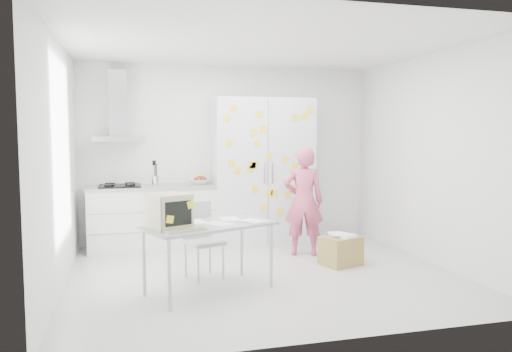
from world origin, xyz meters
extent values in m
cube|color=silver|center=(0.00, 0.00, -0.01)|extent=(4.50, 4.00, 0.02)
cube|color=white|center=(0.00, 2.00, 1.35)|extent=(4.50, 0.02, 2.70)
cube|color=white|center=(-2.25, 0.00, 1.35)|extent=(0.02, 4.00, 2.70)
cube|color=white|center=(2.25, 0.00, 1.35)|extent=(0.02, 4.00, 2.70)
cube|color=white|center=(0.00, 0.00, 2.70)|extent=(4.50, 4.00, 0.02)
cube|color=white|center=(-1.20, 1.70, 0.44)|extent=(1.80, 0.60, 0.88)
cube|color=gray|center=(-1.20, 1.40, 0.58)|extent=(1.76, 0.01, 0.01)
cube|color=gray|center=(-1.20, 1.40, 0.30)|extent=(1.76, 0.01, 0.01)
cube|color=#9E9E99|center=(-1.20, 1.70, 0.90)|extent=(1.84, 0.63, 0.04)
cube|color=black|center=(-1.65, 1.70, 0.93)|extent=(0.58, 0.50, 0.03)
cylinder|color=black|center=(-1.79, 1.58, 0.95)|extent=(0.14, 0.14, 0.02)
cylinder|color=black|center=(-1.51, 1.58, 0.95)|extent=(0.14, 0.14, 0.02)
cylinder|color=black|center=(-1.79, 1.82, 0.95)|extent=(0.14, 0.14, 0.02)
cylinder|color=black|center=(-1.51, 1.82, 0.95)|extent=(0.14, 0.14, 0.02)
cylinder|color=silver|center=(-1.15, 1.70, 0.99)|extent=(0.10, 0.10, 0.14)
cylinder|color=black|center=(-1.16, 1.71, 1.09)|extent=(0.01, 0.01, 0.30)
cylinder|color=black|center=(-1.13, 1.69, 1.09)|extent=(0.01, 0.01, 0.30)
cylinder|color=black|center=(-1.15, 1.72, 1.09)|extent=(0.01, 0.01, 0.30)
cube|color=black|center=(-1.16, 1.71, 1.25)|extent=(0.05, 0.01, 0.07)
imported|color=white|center=(-0.50, 1.70, 0.96)|extent=(0.31, 0.31, 0.08)
sphere|color=#B2140F|center=(-0.56, 1.72, 0.99)|extent=(0.08, 0.08, 0.08)
sphere|color=#B2140F|center=(-0.47, 1.65, 0.99)|extent=(0.08, 0.08, 0.08)
sphere|color=#B2140F|center=(-0.43, 1.74, 0.99)|extent=(0.08, 0.08, 0.08)
cylinder|color=yellow|center=(-0.52, 1.72, 1.03)|extent=(0.09, 0.17, 0.10)
cylinder|color=yellow|center=(-0.49, 1.72, 1.03)|extent=(0.04, 0.17, 0.10)
cylinder|color=yellow|center=(-0.47, 1.72, 1.03)|extent=(0.08, 0.17, 0.10)
cube|color=silver|center=(-1.65, 1.75, 1.60)|extent=(0.70, 0.48, 0.07)
cube|color=silver|center=(-1.65, 1.87, 2.10)|extent=(0.26, 0.24, 0.95)
cube|color=silver|center=(0.45, 1.68, 1.10)|extent=(1.50, 0.65, 2.20)
cube|color=slate|center=(0.45, 1.35, 1.10)|extent=(0.01, 0.01, 2.16)
cube|color=silver|center=(0.39, 1.34, 1.10)|extent=(0.02, 0.02, 0.30)
cube|color=silver|center=(0.51, 1.34, 1.10)|extent=(0.02, 0.02, 0.30)
cube|color=yellow|center=(0.86, 1.34, 1.90)|extent=(0.10, 0.00, 0.10)
cube|color=yellow|center=(1.01, 1.34, 1.93)|extent=(0.12, 0.00, 0.12)
cube|color=yellow|center=(1.12, 1.34, 1.05)|extent=(0.12, 0.00, 0.12)
cube|color=yellow|center=(0.22, 1.34, 1.21)|extent=(0.10, 0.00, 0.10)
cube|color=yellow|center=(0.46, 1.34, 1.35)|extent=(0.12, 0.00, 0.12)
cube|color=yellow|center=(0.83, 1.34, 0.86)|extent=(0.12, 0.00, 0.12)
cube|color=yellow|center=(0.25, 1.34, 0.87)|extent=(0.10, 0.00, 0.10)
cube|color=yellow|center=(0.32, 1.34, 1.95)|extent=(0.12, 0.00, 0.12)
cube|color=yellow|center=(0.54, 1.34, 0.81)|extent=(0.12, 0.00, 0.12)
cube|color=yellow|center=(0.86, 1.34, 1.19)|extent=(0.12, 0.00, 0.12)
cube|color=yellow|center=(0.74, 1.34, 0.94)|extent=(0.10, 0.00, 0.10)
cube|color=yellow|center=(0.24, 1.34, 1.69)|extent=(0.12, 0.00, 0.12)
cube|color=yellow|center=(-0.01, 1.34, 1.15)|extent=(0.10, 0.00, 0.10)
cube|color=yellow|center=(-0.10, 1.34, 1.26)|extent=(0.10, 0.00, 0.10)
cube|color=yellow|center=(-0.16, 1.34, 1.89)|extent=(0.11, 0.00, 0.11)
cube|color=yellow|center=(0.38, 1.34, 0.59)|extent=(0.10, 0.00, 0.10)
cube|color=yellow|center=(0.25, 1.34, 1.22)|extent=(0.11, 0.00, 0.11)
cube|color=yellow|center=(0.99, 1.34, 0.59)|extent=(0.11, 0.00, 0.11)
cube|color=yellow|center=(1.09, 1.34, 2.03)|extent=(0.10, 0.00, 0.10)
cube|color=yellow|center=(0.28, 1.34, 1.53)|extent=(0.10, 0.00, 0.10)
cube|color=yellow|center=(0.17, 1.34, 1.16)|extent=(0.11, 0.00, 0.11)
cube|color=yellow|center=(0.63, 1.34, 0.52)|extent=(0.10, 0.00, 0.10)
cube|color=yellow|center=(-0.07, 1.34, 2.03)|extent=(0.10, 0.00, 0.10)
cube|color=yellow|center=(-0.13, 1.34, 1.54)|extent=(0.12, 0.00, 0.12)
cube|color=yellow|center=(0.76, 1.34, 0.77)|extent=(0.11, 0.00, 0.11)
cube|color=yellow|center=(0.37, 1.34, 1.73)|extent=(0.11, 0.00, 0.11)
cube|color=yellow|center=(0.72, 1.34, 1.28)|extent=(0.11, 0.00, 0.11)
cube|color=yellow|center=(0.47, 1.34, 0.80)|extent=(0.11, 0.00, 0.11)
imported|color=#CB4F73|center=(0.79, 0.77, 0.75)|extent=(0.62, 0.49, 1.49)
cube|color=#999CA3|center=(-0.72, -0.50, 0.71)|extent=(1.50, 1.14, 0.03)
cylinder|color=#ADADB1|center=(-1.18, -0.99, 0.35)|extent=(0.05, 0.05, 0.69)
cylinder|color=#ADADB1|center=(-0.05, -0.52, 0.35)|extent=(0.05, 0.05, 0.69)
cylinder|color=#ADADB1|center=(-1.40, -0.47, 0.35)|extent=(0.05, 0.05, 0.69)
cylinder|color=#ADADB1|center=(-0.26, 0.00, 0.35)|extent=(0.05, 0.05, 0.69)
cube|color=#C0BB8F|center=(-1.15, -0.59, 0.90)|extent=(0.49, 0.50, 0.35)
cube|color=#C0BB8F|center=(-1.07, -0.78, 0.90)|extent=(0.33, 0.15, 0.31)
cube|color=black|center=(-1.07, -0.79, 0.90)|extent=(0.27, 0.12, 0.24)
cube|color=yellow|center=(-1.16, -0.83, 0.85)|extent=(0.08, 0.04, 0.09)
cube|color=yellow|center=(-0.94, -0.74, 0.98)|extent=(0.09, 0.04, 0.09)
cube|color=#C0BB8F|center=(-1.01, -0.80, 0.74)|extent=(0.45, 0.30, 0.02)
cube|color=gray|center=(-1.01, -0.80, 0.75)|extent=(0.40, 0.25, 0.01)
cube|color=silver|center=(-0.61, -0.50, 0.73)|extent=(0.33, 0.35, 0.00)
cube|color=silver|center=(-0.45, -0.26, 0.73)|extent=(0.21, 0.29, 0.00)
cube|color=silver|center=(-0.24, -0.45, 0.73)|extent=(0.31, 0.35, 0.00)
cube|color=silver|center=(-0.84, -0.34, 0.73)|extent=(0.27, 0.33, 0.00)
cube|color=#B8B7B5|center=(-0.70, -0.01, 0.42)|extent=(0.50, 0.50, 0.04)
cube|color=#B8B7B5|center=(-0.76, 0.16, 0.66)|extent=(0.37, 0.15, 0.43)
cylinder|color=#B3B4B8|center=(-0.80, -0.21, 0.20)|extent=(0.03, 0.03, 0.41)
cylinder|color=#B3B4B8|center=(-0.50, -0.10, 0.20)|extent=(0.03, 0.03, 0.41)
cylinder|color=#B3B4B8|center=(-0.91, 0.09, 0.20)|extent=(0.03, 0.03, 0.41)
cylinder|color=#B3B4B8|center=(-0.60, 0.20, 0.20)|extent=(0.03, 0.03, 0.41)
cube|color=#A68A48|center=(1.07, 0.14, 0.18)|extent=(0.55, 0.49, 0.37)
cube|color=white|center=(1.09, 0.13, 0.38)|extent=(0.33, 0.36, 0.03)
cube|color=white|center=(1.03, 0.17, 0.40)|extent=(0.20, 0.28, 0.00)
camera|label=1|loc=(-1.55, -5.63, 1.69)|focal=35.00mm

